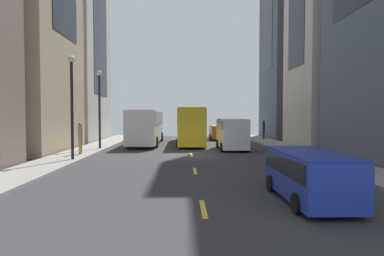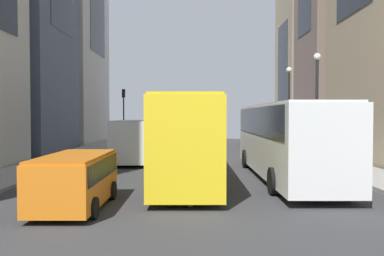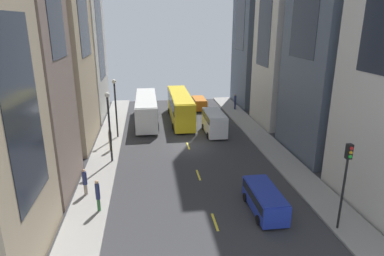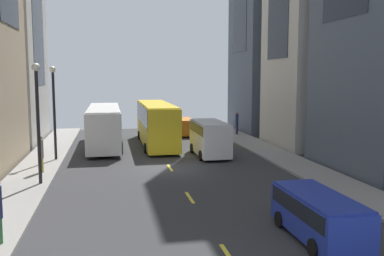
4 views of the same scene
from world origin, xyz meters
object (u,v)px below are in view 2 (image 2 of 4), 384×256
(car_blue_0, at_px, (157,134))
(pedestrian_waiting_curb, at_px, (287,133))
(city_bus_white, at_px, (285,134))
(delivery_van_white, at_px, (133,138))
(car_orange_1, at_px, (75,177))
(streetcar_yellow, at_px, (188,132))
(traffic_light_near_corner, at_px, (124,105))
(pedestrian_crossing_mid, at_px, (268,130))
(pedestrian_crossing_near, at_px, (303,137))

(car_blue_0, relative_size, pedestrian_waiting_curb, 2.30)
(city_bus_white, distance_m, delivery_van_white, 9.66)
(city_bus_white, bearing_deg, car_orange_1, 36.70)
(streetcar_yellow, xyz_separation_m, delivery_van_white, (3.33, -5.98, -0.61))
(traffic_light_near_corner, bearing_deg, delivery_van_white, 101.34)
(city_bus_white, relative_size, pedestrian_waiting_curb, 5.92)
(city_bus_white, height_order, delivery_van_white, city_bus_white)
(city_bus_white, height_order, pedestrian_crossing_mid, city_bus_white)
(traffic_light_near_corner, bearing_deg, car_orange_1, 97.05)
(streetcar_yellow, bearing_deg, car_orange_1, 58.85)
(streetcar_yellow, bearing_deg, delivery_van_white, -60.90)
(delivery_van_white, relative_size, pedestrian_crossing_mid, 2.32)
(delivery_van_white, bearing_deg, city_bus_white, 143.18)
(car_orange_1, relative_size, pedestrian_crossing_mid, 1.84)
(car_orange_1, bearing_deg, city_bus_white, -143.30)
(city_bus_white, distance_m, streetcar_yellow, 4.40)
(city_bus_white, height_order, streetcar_yellow, streetcar_yellow)
(delivery_van_white, xyz_separation_m, car_blue_0, (0.10, -16.75, -0.53))
(car_orange_1, bearing_deg, pedestrian_waiting_curb, -116.77)
(car_orange_1, relative_size, traffic_light_near_corner, 0.75)
(delivery_van_white, relative_size, car_orange_1, 1.26)
(city_bus_white, xyz_separation_m, traffic_light_near_corner, (11.63, -25.26, 2.03))
(car_blue_0, bearing_deg, car_orange_1, 90.07)
(pedestrian_waiting_curb, height_order, pedestrian_crossing_mid, pedestrian_crossing_mid)
(city_bus_white, xyz_separation_m, pedestrian_crossing_mid, (-3.33, -21.20, -0.60))
(delivery_van_white, relative_size, pedestrian_waiting_curb, 2.59)
(streetcar_yellow, xyz_separation_m, pedestrian_crossing_near, (-8.01, -10.05, -0.78))
(pedestrian_crossing_near, bearing_deg, streetcar_yellow, -111.94)
(pedestrian_waiting_curb, xyz_separation_m, traffic_light_near_corner, (16.23, -6.52, 2.80))
(pedestrian_waiting_curb, height_order, pedestrian_crossing_near, pedestrian_crossing_near)
(city_bus_white, height_order, pedestrian_waiting_curb, city_bus_white)
(streetcar_yellow, height_order, delivery_van_white, streetcar_yellow)
(car_blue_0, height_order, traffic_light_near_corner, traffic_light_near_corner)
(pedestrian_crossing_mid, xyz_separation_m, traffic_light_near_corner, (14.97, -4.07, 2.64))
(pedestrian_waiting_curb, distance_m, pedestrian_crossing_near, 8.94)
(pedestrian_waiting_curb, relative_size, traffic_light_near_corner, 0.37)
(city_bus_white, bearing_deg, pedestrian_crossing_mid, -98.94)
(streetcar_yellow, relative_size, car_orange_1, 2.90)
(pedestrian_crossing_mid, height_order, traffic_light_near_corner, traffic_light_near_corner)
(delivery_van_white, bearing_deg, car_blue_0, -89.65)
(streetcar_yellow, bearing_deg, city_bus_white, -177.48)
(city_bus_white, height_order, pedestrian_crossing_near, city_bus_white)
(pedestrian_crossing_near, bearing_deg, pedestrian_crossing_mid, 108.01)
(streetcar_yellow, height_order, pedestrian_crossing_near, streetcar_yellow)
(pedestrian_crossing_mid, bearing_deg, delivery_van_white, 132.51)
(pedestrian_crossing_mid, bearing_deg, car_orange_1, 145.79)
(city_bus_white, bearing_deg, streetcar_yellow, 2.52)
(streetcar_yellow, bearing_deg, traffic_light_near_corner, -74.13)
(pedestrian_waiting_curb, xyz_separation_m, pedestrian_crossing_mid, (1.26, -2.45, 0.17))
(pedestrian_crossing_near, bearing_deg, city_bus_white, -93.52)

